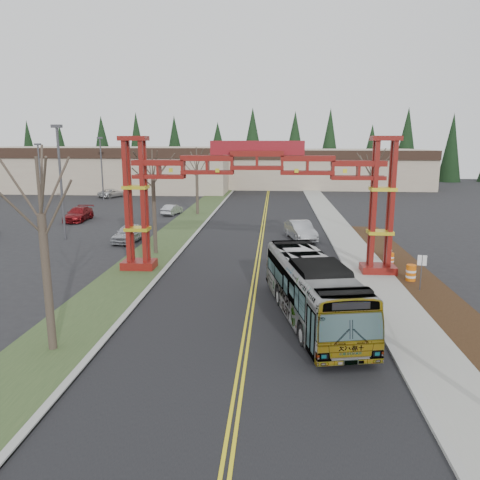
# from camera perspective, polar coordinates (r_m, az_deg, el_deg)

# --- Properties ---
(ground) EXTENTS (200.00, 200.00, 0.00)m
(ground) POSITION_cam_1_polar(r_m,az_deg,el_deg) (15.00, -1.09, -22.90)
(ground) COLOR black
(ground) RESTS_ON ground
(road) EXTENTS (12.00, 110.00, 0.02)m
(road) POSITION_cam_1_polar(r_m,az_deg,el_deg) (38.24, 2.42, -0.98)
(road) COLOR black
(road) RESTS_ON ground
(lane_line_left) EXTENTS (0.12, 100.00, 0.01)m
(lane_line_left) POSITION_cam_1_polar(r_m,az_deg,el_deg) (38.24, 2.24, -0.96)
(lane_line_left) COLOR gold
(lane_line_left) RESTS_ON road
(lane_line_right) EXTENTS (0.12, 100.00, 0.01)m
(lane_line_right) POSITION_cam_1_polar(r_m,az_deg,el_deg) (38.24, 2.60, -0.96)
(lane_line_right) COLOR gold
(lane_line_right) RESTS_ON road
(curb_right) EXTENTS (0.30, 110.00, 0.15)m
(curb_right) POSITION_cam_1_polar(r_m,az_deg,el_deg) (38.53, 11.60, -1.02)
(curb_right) COLOR #9B9C97
(curb_right) RESTS_ON ground
(sidewalk_right) EXTENTS (2.60, 110.00, 0.14)m
(sidewalk_right) POSITION_cam_1_polar(r_m,az_deg,el_deg) (38.74, 13.73, -1.05)
(sidewalk_right) COLOR gray
(sidewalk_right) RESTS_ON ground
(landscape_strip) EXTENTS (2.60, 50.00, 0.12)m
(landscape_strip) POSITION_cam_1_polar(r_m,az_deg,el_deg) (25.47, 25.05, -8.74)
(landscape_strip) COLOR black
(landscape_strip) RESTS_ON ground
(grass_median) EXTENTS (4.00, 110.00, 0.08)m
(grass_median) POSITION_cam_1_polar(r_m,az_deg,el_deg) (39.31, -9.31, -0.73)
(grass_median) COLOR #2F4623
(grass_median) RESTS_ON ground
(curb_left) EXTENTS (0.30, 110.00, 0.15)m
(curb_left) POSITION_cam_1_polar(r_m,az_deg,el_deg) (38.91, -6.67, -0.73)
(curb_left) COLOR #9B9C97
(curb_left) RESTS_ON ground
(gateway_arch) EXTENTS (18.20, 1.60, 8.90)m
(gateway_arch) POSITION_cam_1_polar(r_m,az_deg,el_deg) (30.39, 2.07, 7.07)
(gateway_arch) COLOR maroon
(gateway_arch) RESTS_ON ground
(retail_building_west) EXTENTS (46.00, 22.30, 7.50)m
(retail_building_west) POSITION_cam_1_polar(r_m,az_deg,el_deg) (89.93, -16.17, 8.44)
(retail_building_west) COLOR tan
(retail_building_west) RESTS_ON ground
(retail_building_east) EXTENTS (38.00, 20.30, 7.00)m
(retail_building_east) POSITION_cam_1_polar(r_m,az_deg,el_deg) (92.76, 9.87, 8.67)
(retail_building_east) COLOR tan
(retail_building_east) RESTS_ON ground
(conifer_treeline) EXTENTS (116.10, 5.60, 13.00)m
(conifer_treeline) POSITION_cam_1_polar(r_m,az_deg,el_deg) (104.28, 3.87, 10.80)
(conifer_treeline) COLOR black
(conifer_treeline) RESTS_ON ground
(transit_bus) EXTENTS (4.67, 11.36, 3.08)m
(transit_bus) POSITION_cam_1_polar(r_m,az_deg,el_deg) (23.04, 8.80, -5.95)
(transit_bus) COLOR #9FA1A6
(transit_bus) RESTS_ON ground
(silver_sedan) EXTENTS (2.86, 5.30, 1.66)m
(silver_sedan) POSITION_cam_1_polar(r_m,az_deg,el_deg) (41.67, 7.40, 1.16)
(silver_sedan) COLOR #A5A8AD
(silver_sedan) RESTS_ON ground
(parked_car_near_a) EXTENTS (2.28, 4.62, 1.51)m
(parked_car_near_a) POSITION_cam_1_polar(r_m,az_deg,el_deg) (41.64, -13.37, 0.82)
(parked_car_near_a) COLOR #AAADB2
(parked_car_near_a) RESTS_ON ground
(parked_car_mid_a) EXTENTS (2.30, 5.22, 1.49)m
(parked_car_mid_a) POSITION_cam_1_polar(r_m,az_deg,el_deg) (54.20, -19.10, 3.00)
(parked_car_mid_a) COLOR maroon
(parked_car_mid_a) RESTS_ON ground
(parked_car_far_a) EXTENTS (2.00, 3.88, 1.22)m
(parked_car_far_a) POSITION_cam_1_polar(r_m,az_deg,el_deg) (56.14, -8.29, 3.69)
(parked_car_far_a) COLOR #9FA1A7
(parked_car_far_a) RESTS_ON ground
(parked_car_far_b) EXTENTS (3.91, 5.17, 1.31)m
(parked_car_far_b) POSITION_cam_1_polar(r_m,az_deg,el_deg) (75.76, -15.30, 5.55)
(parked_car_far_b) COLOR silver
(parked_car_far_b) RESTS_ON ground
(bare_tree_median_near) EXTENTS (3.38, 3.38, 8.01)m
(bare_tree_median_near) POSITION_cam_1_polar(r_m,az_deg,el_deg) (20.03, -23.07, 2.86)
(bare_tree_median_near) COLOR #382D26
(bare_tree_median_near) RESTS_ON ground
(bare_tree_median_mid) EXTENTS (3.03, 3.03, 7.97)m
(bare_tree_median_mid) POSITION_cam_1_polar(r_m,az_deg,el_deg) (36.01, -10.57, 7.55)
(bare_tree_median_mid) COLOR #382D26
(bare_tree_median_mid) RESTS_ON ground
(bare_tree_median_far) EXTENTS (3.33, 3.33, 7.88)m
(bare_tree_median_far) POSITION_cam_1_polar(r_m,az_deg,el_deg) (55.40, -5.30, 8.90)
(bare_tree_median_far) COLOR #382D26
(bare_tree_median_far) RESTS_ON ground
(bare_tree_right_far) EXTENTS (3.02, 3.02, 7.97)m
(bare_tree_right_far) POSITION_cam_1_polar(r_m,az_deg,el_deg) (44.48, 15.89, 8.11)
(bare_tree_right_far) COLOR #382D26
(bare_tree_right_far) RESTS_ON ground
(light_pole_near) EXTENTS (0.86, 0.43, 9.95)m
(light_pole_near) POSITION_cam_1_polar(r_m,az_deg,el_deg) (43.85, -21.05, 7.50)
(light_pole_near) COLOR #3F3F44
(light_pole_near) RESTS_ON ground
(light_pole_mid) EXTENTS (0.72, 0.36, 8.31)m
(light_pole_mid) POSITION_cam_1_polar(r_m,az_deg,el_deg) (61.63, -23.18, 7.51)
(light_pole_mid) COLOR #3F3F44
(light_pole_mid) RESTS_ON ground
(light_pole_far) EXTENTS (0.79, 0.40, 9.16)m
(light_pole_far) POSITION_cam_1_polar(r_m,az_deg,el_deg) (72.32, -16.54, 8.89)
(light_pole_far) COLOR #3F3F44
(light_pole_far) RESTS_ON ground
(street_sign) EXTENTS (0.49, 0.16, 2.20)m
(street_sign) POSITION_cam_1_polar(r_m,az_deg,el_deg) (28.77, 21.27, -2.94)
(street_sign) COLOR #3F3F44
(street_sign) RESTS_ON ground
(barrel_south) EXTENTS (0.60, 0.60, 1.12)m
(barrel_south) POSITION_cam_1_polar(r_m,az_deg,el_deg) (30.78, 20.11, -3.88)
(barrel_south) COLOR #D95F0C
(barrel_south) RESTS_ON ground
(barrel_mid) EXTENTS (0.49, 0.49, 0.90)m
(barrel_mid) POSITION_cam_1_polar(r_m,az_deg,el_deg) (34.52, 17.86, -2.23)
(barrel_mid) COLOR #D95F0C
(barrel_mid) RESTS_ON ground
(barrel_north) EXTENTS (0.58, 0.58, 1.07)m
(barrel_north) POSITION_cam_1_polar(r_m,az_deg,el_deg) (36.20, 17.56, -1.43)
(barrel_north) COLOR #D95F0C
(barrel_north) RESTS_ON ground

